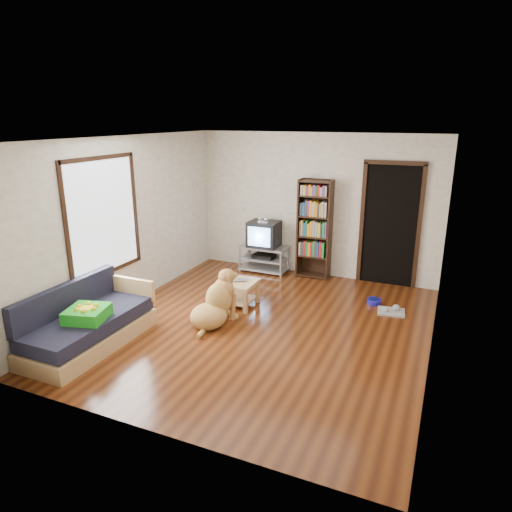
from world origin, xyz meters
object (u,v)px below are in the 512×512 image
at_px(tv_stand, 264,258).
at_px(grey_rag, 391,312).
at_px(coffee_table, 238,289).
at_px(dog, 216,304).
at_px(green_cushion, 87,314).
at_px(sofa, 88,326).
at_px(laptop, 237,281).
at_px(dog_bowl, 374,301).
at_px(crt_tv, 264,233).
at_px(bookshelf, 315,224).

bearing_deg(tv_stand, grey_rag, -22.21).
distance_m(coffee_table, dog, 0.72).
bearing_deg(green_cushion, sofa, 123.22).
bearing_deg(laptop, sofa, -153.71).
relative_size(grey_rag, sofa, 0.22).
bearing_deg(dog_bowl, coffee_table, -155.09).
distance_m(green_cushion, laptop, 2.30).
bearing_deg(grey_rag, dog, -148.74).
distance_m(tv_stand, crt_tv, 0.47).
bearing_deg(dog, green_cushion, -129.78).
bearing_deg(bookshelf, crt_tv, -175.68).
xyz_separation_m(laptop, crt_tv, (-0.26, 1.75, 0.33)).
bearing_deg(crt_tv, sofa, -104.93).
bearing_deg(coffee_table, crt_tv, 98.71).
relative_size(tv_stand, dog, 0.92).
bearing_deg(green_cushion, bookshelf, 49.62).
bearing_deg(bookshelf, tv_stand, -174.37).
height_order(grey_rag, dog, dog).
height_order(bookshelf, coffee_table, bookshelf).
height_order(green_cushion, dog_bowl, green_cushion).
bearing_deg(dog, coffee_table, 89.44).
bearing_deg(grey_rag, tv_stand, 157.79).
bearing_deg(dog_bowl, crt_tv, 160.16).
bearing_deg(sofa, dog, 44.74).
bearing_deg(green_cushion, dog, 34.99).
relative_size(crt_tv, sofa, 0.32).
bearing_deg(crt_tv, dog_bowl, -19.84).
distance_m(tv_stand, sofa, 3.76).
xyz_separation_m(grey_rag, crt_tv, (-2.53, 1.05, 0.73)).
distance_m(grey_rag, bookshelf, 2.18).
relative_size(laptop, crt_tv, 0.55).
bearing_deg(sofa, dog_bowl, 41.65).
distance_m(dog_bowl, grey_rag, 0.39).
xyz_separation_m(green_cushion, bookshelf, (1.80, 3.83, 0.50)).
bearing_deg(dog, dog_bowl, 39.56).
xyz_separation_m(dog_bowl, crt_tv, (-2.23, 0.80, 0.70)).
xyz_separation_m(green_cushion, crt_tv, (0.85, 3.76, 0.25)).
distance_m(laptop, grey_rag, 2.40).
bearing_deg(sofa, coffee_table, 57.42).
height_order(green_cushion, tv_stand, green_cushion).
bearing_deg(grey_rag, dog_bowl, 140.19).
distance_m(green_cushion, dog_bowl, 4.29).
xyz_separation_m(green_cushion, tv_stand, (0.85, 3.74, -0.23)).
height_order(dog_bowl, grey_rag, dog_bowl).
relative_size(grey_rag, crt_tv, 0.69).
bearing_deg(grey_rag, bookshelf, 144.50).
height_order(crt_tv, bookshelf, bookshelf).
height_order(green_cushion, crt_tv, crt_tv).
relative_size(crt_tv, dog, 0.59).
distance_m(green_cushion, coffee_table, 2.34).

